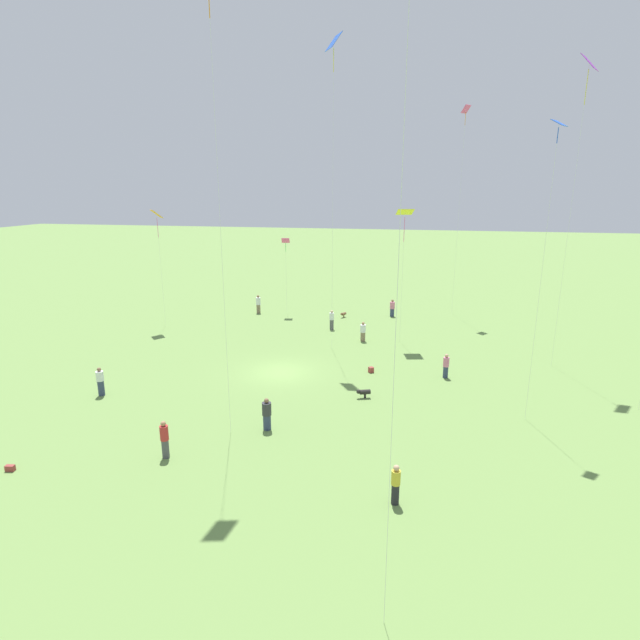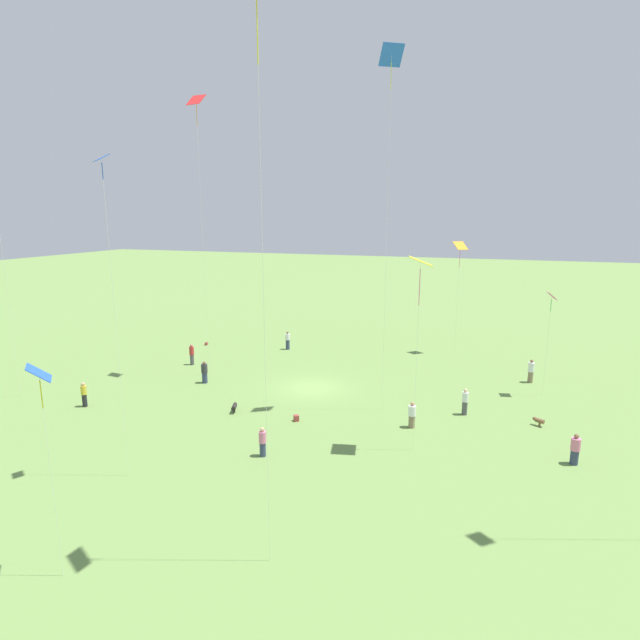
# 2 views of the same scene
# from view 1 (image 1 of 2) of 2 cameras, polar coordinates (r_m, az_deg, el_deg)

# --- Properties ---
(ground_plane) EXTENTS (240.00, 240.00, 0.00)m
(ground_plane) POSITION_cam_1_polar(r_m,az_deg,el_deg) (33.74, -4.51, -5.95)
(ground_plane) COLOR #6B8E47
(person_0) EXTENTS (0.65, 0.65, 1.71)m
(person_0) POSITION_cam_1_polar(r_m,az_deg,el_deg) (25.91, -6.10, -10.68)
(person_0) COLOR #333D5B
(person_0) RESTS_ON ground_plane
(person_1) EXTENTS (0.54, 0.54, 1.75)m
(person_1) POSITION_cam_1_polar(r_m,az_deg,el_deg) (32.46, -23.81, -6.47)
(person_1) COLOR #333D5B
(person_1) RESTS_ON ground_plane
(person_2) EXTENTS (0.53, 0.53, 1.62)m
(person_2) POSITION_cam_1_polar(r_m,az_deg,el_deg) (33.43, 14.20, -5.11)
(person_2) COLOR #333D5B
(person_2) RESTS_ON ground_plane
(person_3) EXTENTS (0.64, 0.64, 1.65)m
(person_3) POSITION_cam_1_polar(r_m,az_deg,el_deg) (48.21, 8.26, 1.34)
(person_3) COLOR #333D5B
(person_3) RESTS_ON ground_plane
(person_4) EXTENTS (0.62, 0.62, 1.61)m
(person_4) POSITION_cam_1_polar(r_m,az_deg,el_deg) (40.13, 4.93, -1.36)
(person_4) COLOR #847056
(person_4) RESTS_ON ground_plane
(person_5) EXTENTS (0.49, 0.49, 1.68)m
(person_5) POSITION_cam_1_polar(r_m,az_deg,el_deg) (20.56, 8.64, -18.09)
(person_5) COLOR #232328
(person_5) RESTS_ON ground_plane
(person_6) EXTENTS (0.51, 0.51, 1.73)m
(person_6) POSITION_cam_1_polar(r_m,az_deg,el_deg) (43.27, 1.35, 0.01)
(person_6) COLOR #4C4C51
(person_6) RESTS_ON ground_plane
(person_7) EXTENTS (0.59, 0.59, 1.81)m
(person_7) POSITION_cam_1_polar(r_m,az_deg,el_deg) (49.34, -7.06, 1.80)
(person_7) COLOR #847056
(person_7) RESTS_ON ground_plane
(person_8) EXTENTS (0.48, 0.48, 1.82)m
(person_8) POSITION_cam_1_polar(r_m,az_deg,el_deg) (24.34, -17.33, -12.90)
(person_8) COLOR #4C4C51
(person_8) RESTS_ON ground_plane
(kite_0) EXTENTS (1.40, 1.45, 10.44)m
(kite_0) POSITION_cam_1_polar(r_m,az_deg,el_deg) (38.90, 9.67, 11.69)
(kite_0) COLOR yellow
(kite_0) RESTS_ON ground_plane
(kite_1) EXTENTS (0.87, 0.85, 15.02)m
(kite_1) POSITION_cam_1_polar(r_m,az_deg,el_deg) (26.82, 25.35, 17.05)
(kite_1) COLOR blue
(kite_1) RESTS_ON ground_plane
(kite_3) EXTENTS (1.39, 1.37, 10.17)m
(kite_3) POSITION_cam_1_polar(r_m,az_deg,el_deg) (45.31, -18.15, 11.08)
(kite_3) COLOR orange
(kite_3) RESTS_ON ground_plane
(kite_4) EXTENTS (1.50, 1.34, 19.68)m
(kite_4) POSITION_cam_1_polar(r_m,az_deg,el_deg) (36.99, 28.29, 23.42)
(kite_4) COLOR purple
(kite_4) RESTS_ON ground_plane
(kite_6) EXTENTS (0.95, 0.90, 19.04)m
(kite_6) POSITION_cam_1_polar(r_m,az_deg,el_deg) (49.44, 16.23, 20.63)
(kite_6) COLOR #E54C99
(kite_6) RESTS_ON ground_plane
(kite_8) EXTENTS (0.72, 0.85, 7.36)m
(kite_8) POSITION_cam_1_polar(r_m,az_deg,el_deg) (48.19, -3.95, 8.73)
(kite_8) COLOR #E54C99
(kite_8) RESTS_ON ground_plane
(kite_9) EXTENTS (1.52, 1.36, 21.85)m
(kite_9) POSITION_cam_1_polar(r_m,az_deg,el_deg) (37.60, 1.57, 28.08)
(kite_9) COLOR blue
(kite_9) RESTS_ON ground_plane
(dog_0) EXTENTS (0.68, 0.51, 0.50)m
(dog_0) POSITION_cam_1_polar(r_m,az_deg,el_deg) (47.47, 2.67, 0.69)
(dog_0) COLOR brown
(dog_0) RESTS_ON ground_plane
(dog_1) EXTENTS (0.50, 0.84, 0.55)m
(dog_1) POSITION_cam_1_polar(r_m,az_deg,el_deg) (29.65, 4.99, -8.21)
(dog_1) COLOR black
(dog_1) RESTS_ON ground_plane
(picnic_bag_0) EXTENTS (0.25, 0.41, 0.26)m
(picnic_bag_0) POSITION_cam_1_polar(r_m,az_deg,el_deg) (26.43, -31.90, -14.17)
(picnic_bag_0) COLOR #933833
(picnic_bag_0) RESTS_ON ground_plane
(picnic_bag_1) EXTENTS (0.41, 0.41, 0.37)m
(picnic_bag_1) POSITION_cam_1_polar(r_m,az_deg,el_deg) (33.69, 5.85, -5.68)
(picnic_bag_1) COLOR #933833
(picnic_bag_1) RESTS_ON ground_plane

